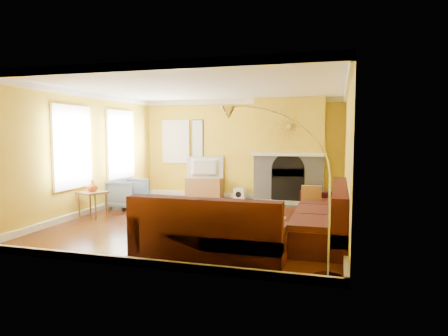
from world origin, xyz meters
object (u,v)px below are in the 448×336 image
(coffee_table, at_px, (209,221))
(media_console, at_px, (205,188))
(arc_lamp, at_px, (281,193))
(sectional_sofa, at_px, (255,211))
(armchair, at_px, (128,194))
(side_table, at_px, (93,204))

(coffee_table, bearing_deg, media_console, 110.11)
(coffee_table, bearing_deg, arc_lamp, -51.12)
(sectional_sofa, height_order, arc_lamp, arc_lamp)
(sectional_sofa, xyz_separation_m, coffee_table, (-0.89, 0.15, -0.25))
(armchair, height_order, side_table, armchair)
(coffee_table, distance_m, side_table, 2.81)
(armchair, bearing_deg, arc_lamp, -126.19)
(side_table, relative_size, arc_lamp, 0.26)
(side_table, bearing_deg, armchair, 78.65)
(armchair, distance_m, side_table, 1.12)
(coffee_table, height_order, armchair, armchair)
(armchair, relative_size, side_table, 1.41)
(sectional_sofa, height_order, side_table, sectional_sofa)
(sectional_sofa, xyz_separation_m, side_table, (-3.65, 0.63, -0.17))
(sectional_sofa, height_order, armchair, sectional_sofa)
(sectional_sofa, bearing_deg, arc_lamp, -69.09)
(media_console, bearing_deg, sectional_sofa, -59.52)
(coffee_table, distance_m, media_console, 3.82)
(sectional_sofa, bearing_deg, media_console, 120.48)
(armchair, height_order, arc_lamp, arc_lamp)
(sectional_sofa, relative_size, media_console, 3.40)
(armchair, distance_m, arc_lamp, 5.47)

